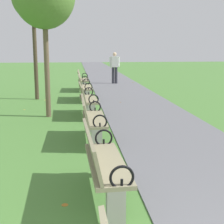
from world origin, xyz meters
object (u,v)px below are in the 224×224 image
object	(u,v)px
park_bench_3	(92,119)
park_bench_6	(82,80)
park_bench_2	(102,163)
park_bench_4	(87,99)
pedestrian_walking	(115,66)
park_bench_5	(84,87)

from	to	relation	value
park_bench_3	park_bench_6	distance (m)	8.06
park_bench_2	park_bench_3	size ratio (longest dim) A/B	1.01
park_bench_3	park_bench_4	distance (m)	2.56
park_bench_2	park_bench_3	xyz separation A→B (m)	(-0.00, 2.61, 0.00)
park_bench_3	park_bench_4	xyz separation A→B (m)	(0.00, 2.56, 0.00)
park_bench_4	park_bench_2	bearing A→B (deg)	-90.00
park_bench_4	pedestrian_walking	xyz separation A→B (m)	(1.76, 8.04, 0.44)
park_bench_2	park_bench_4	world-z (taller)	same
park_bench_3	park_bench_2	bearing A→B (deg)	-90.00
park_bench_3	park_bench_4	size ratio (longest dim) A/B	0.99
park_bench_3	park_bench_5	bearing A→B (deg)	90.00
park_bench_2	park_bench_5	distance (m)	7.90
park_bench_4	park_bench_6	size ratio (longest dim) A/B	1.00
park_bench_4	park_bench_5	world-z (taller)	same
park_bench_4	park_bench_6	xyz separation A→B (m)	(-0.00, 5.50, 0.00)
park_bench_3	pedestrian_walking	size ratio (longest dim) A/B	0.99
park_bench_2	park_bench_5	bearing A→B (deg)	90.00
park_bench_3	park_bench_6	world-z (taller)	same
park_bench_5	park_bench_6	size ratio (longest dim) A/B	1.00
pedestrian_walking	park_bench_5	bearing A→B (deg)	-108.29
park_bench_2	pedestrian_walking	distance (m)	13.33
park_bench_6	park_bench_2	bearing A→B (deg)	-90.00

